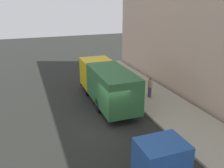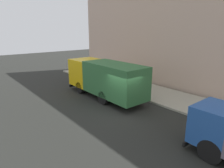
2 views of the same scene
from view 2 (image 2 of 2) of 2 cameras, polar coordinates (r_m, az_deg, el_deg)
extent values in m
plane|color=black|center=(13.64, 2.64, -8.21)|extent=(80.00, 80.00, 0.00)
cube|color=#A6A08C|center=(17.17, 15.19, -3.44)|extent=(4.02, 30.00, 0.15)
cube|color=#C3A48F|center=(18.43, 21.34, 16.53)|extent=(0.50, 30.00, 12.29)
cube|color=#E4B30E|center=(18.35, -7.32, 3.45)|extent=(2.44, 2.56, 2.36)
cube|color=black|center=(19.36, -9.32, 4.85)|extent=(2.03, 0.07, 1.32)
cube|color=#2D6335|center=(15.19, 0.63, 1.26)|extent=(2.46, 5.42, 2.47)
cube|color=black|center=(19.80, -9.22, 0.05)|extent=(2.32, 0.14, 0.24)
cylinder|color=black|center=(17.69, -9.23, -1.02)|extent=(0.31, 1.03, 1.03)
cylinder|color=black|center=(18.78, -3.64, 0.12)|extent=(0.31, 1.03, 1.03)
cylinder|color=black|center=(14.92, -2.53, -3.97)|extent=(0.31, 1.03, 1.03)
cylinder|color=black|center=(16.20, 3.51, -2.40)|extent=(0.31, 1.03, 1.03)
cube|color=#214C95|center=(10.13, 27.60, -10.20)|extent=(2.02, 1.60, 1.73)
cube|color=black|center=(10.33, 23.81, -7.98)|extent=(1.69, 0.07, 0.97)
cube|color=black|center=(10.92, 22.67, -14.20)|extent=(1.93, 0.13, 0.24)
cylinder|color=black|center=(9.71, 26.59, -16.98)|extent=(0.30, 1.05, 1.05)
cylinder|color=#483A5A|center=(18.45, 7.46, -0.04)|extent=(0.38, 0.38, 0.88)
cylinder|color=tan|center=(18.26, 7.54, 2.23)|extent=(0.51, 0.51, 0.62)
sphere|color=brown|center=(18.18, 7.59, 3.50)|extent=(0.21, 0.21, 0.21)
cone|color=orange|center=(19.99, -1.35, 1.09)|extent=(0.51, 0.51, 0.73)
camera|label=1|loc=(5.88, 101.24, 20.79)|focal=38.29mm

